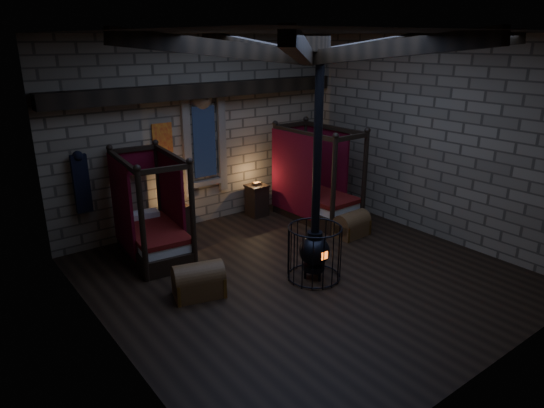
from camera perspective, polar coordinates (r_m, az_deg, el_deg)
room at (r=8.10m, az=3.78°, el=16.26°), size 7.02×7.02×4.29m
bed_left at (r=9.85m, az=-13.87°, el=-3.14°), size 1.23×2.05×2.04m
bed_right at (r=11.62m, az=5.06°, el=0.94°), size 1.15×2.11×2.17m
trunk_left at (r=8.29m, az=-8.62°, el=-8.97°), size 0.93×0.73×0.61m
trunk_right at (r=10.72m, az=9.37°, el=-2.47°), size 0.79×0.52×0.56m
nightstand_left at (r=10.73m, az=-10.95°, el=-1.92°), size 0.50×0.49×0.85m
nightstand_right at (r=11.74m, az=-1.79°, el=0.47°), size 0.49×0.47×0.84m
stove at (r=8.65m, az=5.02°, el=-5.07°), size 0.97×0.97×4.05m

